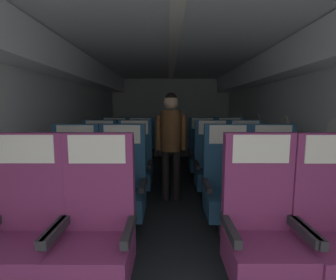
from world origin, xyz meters
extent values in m
cube|color=#23282D|center=(0.00, 3.27, -0.01)|extent=(3.46, 6.94, 0.02)
cube|color=silver|center=(-1.63, 3.27, 1.08)|extent=(0.08, 6.54, 2.17)
cube|color=silver|center=(1.63, 3.27, 1.08)|extent=(0.08, 6.54, 2.17)
cube|color=silver|center=(0.00, 3.27, 2.17)|extent=(3.34, 6.54, 0.06)
cube|color=#B6BBBB|center=(0.00, 6.56, 1.08)|extent=(3.34, 0.06, 2.17)
cube|color=silver|center=(-1.42, 3.27, 1.95)|extent=(0.35, 6.28, 0.36)
cube|color=silver|center=(1.42, 3.27, 1.95)|extent=(0.35, 6.28, 0.36)
cube|color=white|center=(0.00, 3.27, 2.13)|extent=(0.12, 5.89, 0.02)
cylinder|color=white|center=(1.59, 2.18, 1.13)|extent=(0.01, 0.26, 0.26)
cylinder|color=white|center=(1.59, 3.27, 1.13)|extent=(0.01, 0.26, 0.26)
cylinder|color=white|center=(1.59, 4.36, 1.13)|extent=(0.01, 0.26, 0.26)
cylinder|color=white|center=(1.59, 5.45, 1.13)|extent=(0.01, 0.26, 0.26)
cube|color=#7A2D60|center=(-1.07, 1.29, 0.35)|extent=(0.50, 0.47, 0.23)
cube|color=#7A2D60|center=(-1.07, 1.48, 0.83)|extent=(0.50, 0.08, 0.71)
cube|color=#28282D|center=(-0.83, 1.29, 0.56)|extent=(0.05, 0.40, 0.06)
cube|color=silver|center=(-1.07, 1.44, 1.07)|extent=(0.40, 0.01, 0.20)
cube|color=#7A2D60|center=(-0.57, 1.29, 0.35)|extent=(0.50, 0.47, 0.23)
cube|color=#7A2D60|center=(-0.57, 1.48, 0.83)|extent=(0.50, 0.08, 0.71)
cube|color=#28282D|center=(-0.33, 1.29, 0.56)|extent=(0.05, 0.40, 0.06)
cube|color=#28282D|center=(-0.81, 1.29, 0.56)|extent=(0.05, 0.40, 0.06)
cube|color=silver|center=(-0.57, 1.43, 1.07)|extent=(0.40, 0.01, 0.20)
cube|color=#7A2D60|center=(1.07, 1.47, 0.83)|extent=(0.50, 0.08, 0.71)
cube|color=#28282D|center=(0.84, 1.28, 0.56)|extent=(0.05, 0.40, 0.06)
cube|color=silver|center=(1.07, 1.43, 1.07)|extent=(0.40, 0.01, 0.20)
cube|color=#7A2D60|center=(0.58, 1.30, 0.35)|extent=(0.50, 0.47, 0.23)
cube|color=#7A2D60|center=(0.58, 1.49, 0.83)|extent=(0.50, 0.08, 0.71)
cube|color=#28282D|center=(0.81, 1.30, 0.56)|extent=(0.05, 0.40, 0.06)
cube|color=#28282D|center=(0.34, 1.30, 0.56)|extent=(0.05, 0.40, 0.06)
cube|color=silver|center=(0.58, 1.44, 1.07)|extent=(0.40, 0.01, 0.20)
cube|color=#38383D|center=(-1.07, 2.23, 0.12)|extent=(0.18, 0.17, 0.23)
cube|color=navy|center=(-1.07, 2.23, 0.35)|extent=(0.50, 0.47, 0.23)
cube|color=navy|center=(-1.07, 2.42, 0.83)|extent=(0.50, 0.08, 0.71)
cube|color=#28282D|center=(-0.83, 2.23, 0.56)|extent=(0.05, 0.40, 0.06)
cube|color=#28282D|center=(-1.31, 2.23, 0.56)|extent=(0.05, 0.40, 0.06)
cube|color=silver|center=(-1.07, 2.37, 1.07)|extent=(0.40, 0.01, 0.20)
cube|color=#38383D|center=(-0.57, 2.25, 0.12)|extent=(0.18, 0.17, 0.23)
cube|color=navy|center=(-0.57, 2.25, 0.35)|extent=(0.50, 0.47, 0.23)
cube|color=navy|center=(-0.57, 2.44, 0.83)|extent=(0.50, 0.08, 0.71)
cube|color=#28282D|center=(-0.33, 2.25, 0.56)|extent=(0.05, 0.40, 0.06)
cube|color=#28282D|center=(-0.81, 2.25, 0.56)|extent=(0.05, 0.40, 0.06)
cube|color=silver|center=(-0.57, 2.39, 1.07)|extent=(0.40, 0.01, 0.20)
cube|color=#38383D|center=(1.06, 2.24, 0.12)|extent=(0.18, 0.17, 0.23)
cube|color=navy|center=(1.06, 2.24, 0.35)|extent=(0.50, 0.47, 0.23)
cube|color=navy|center=(1.06, 2.43, 0.83)|extent=(0.50, 0.08, 0.71)
cube|color=#28282D|center=(1.30, 2.24, 0.56)|extent=(0.05, 0.40, 0.06)
cube|color=#28282D|center=(0.82, 2.24, 0.56)|extent=(0.05, 0.40, 0.06)
cube|color=silver|center=(1.06, 2.38, 1.07)|extent=(0.40, 0.01, 0.20)
cube|color=#38383D|center=(0.57, 2.23, 0.12)|extent=(0.18, 0.17, 0.23)
cube|color=navy|center=(0.57, 2.23, 0.35)|extent=(0.50, 0.47, 0.23)
cube|color=navy|center=(0.57, 2.43, 0.83)|extent=(0.50, 0.08, 0.71)
cube|color=#28282D|center=(0.81, 2.23, 0.56)|extent=(0.05, 0.40, 0.06)
cube|color=#28282D|center=(0.33, 2.23, 0.56)|extent=(0.05, 0.40, 0.06)
cube|color=silver|center=(0.57, 2.38, 1.07)|extent=(0.40, 0.01, 0.20)
cube|color=#38383D|center=(-1.08, 3.19, 0.12)|extent=(0.18, 0.17, 0.23)
cube|color=navy|center=(-1.08, 3.19, 0.35)|extent=(0.50, 0.47, 0.23)
cube|color=navy|center=(-1.08, 3.38, 0.83)|extent=(0.50, 0.08, 0.71)
cube|color=#28282D|center=(-0.84, 3.19, 0.56)|extent=(0.05, 0.40, 0.06)
cube|color=#28282D|center=(-1.31, 3.19, 0.56)|extent=(0.05, 0.40, 0.06)
cube|color=silver|center=(-1.08, 3.34, 1.07)|extent=(0.40, 0.01, 0.20)
cube|color=#38383D|center=(-0.56, 3.19, 0.12)|extent=(0.18, 0.17, 0.23)
cube|color=navy|center=(-0.56, 3.19, 0.35)|extent=(0.50, 0.47, 0.23)
cube|color=navy|center=(-0.56, 3.39, 0.83)|extent=(0.50, 0.08, 0.71)
cube|color=#28282D|center=(-0.33, 3.19, 0.56)|extent=(0.05, 0.40, 0.06)
cube|color=#28282D|center=(-0.80, 3.19, 0.56)|extent=(0.05, 0.40, 0.06)
cube|color=silver|center=(-0.56, 3.34, 1.07)|extent=(0.40, 0.01, 0.20)
cube|color=#38383D|center=(1.06, 3.20, 0.12)|extent=(0.18, 0.17, 0.23)
cube|color=navy|center=(1.06, 3.20, 0.35)|extent=(0.50, 0.47, 0.23)
cube|color=navy|center=(1.06, 3.39, 0.83)|extent=(0.50, 0.08, 0.71)
cube|color=#28282D|center=(1.30, 3.20, 0.56)|extent=(0.05, 0.40, 0.06)
cube|color=#28282D|center=(0.82, 3.20, 0.56)|extent=(0.05, 0.40, 0.06)
cube|color=silver|center=(1.06, 3.34, 1.07)|extent=(0.40, 0.01, 0.20)
cube|color=#38383D|center=(0.57, 3.17, 0.12)|extent=(0.18, 0.17, 0.23)
cube|color=navy|center=(0.57, 3.17, 0.35)|extent=(0.50, 0.47, 0.23)
cube|color=navy|center=(0.57, 3.37, 0.83)|extent=(0.50, 0.08, 0.71)
cube|color=#28282D|center=(0.81, 3.17, 0.56)|extent=(0.05, 0.40, 0.06)
cube|color=#28282D|center=(0.33, 3.17, 0.56)|extent=(0.05, 0.40, 0.06)
cube|color=silver|center=(0.57, 3.32, 1.07)|extent=(0.40, 0.01, 0.20)
cube|color=#38383D|center=(-1.06, 4.14, 0.12)|extent=(0.18, 0.17, 0.23)
cube|color=navy|center=(-1.06, 4.14, 0.35)|extent=(0.50, 0.47, 0.23)
cube|color=navy|center=(-1.06, 4.33, 0.83)|extent=(0.50, 0.08, 0.71)
cube|color=#28282D|center=(-0.82, 4.14, 0.56)|extent=(0.05, 0.40, 0.06)
cube|color=#28282D|center=(-1.30, 4.14, 0.56)|extent=(0.05, 0.40, 0.06)
cube|color=silver|center=(-1.06, 4.28, 1.07)|extent=(0.40, 0.01, 0.20)
cube|color=#38383D|center=(-0.58, 4.14, 0.12)|extent=(0.18, 0.17, 0.23)
cube|color=navy|center=(-0.58, 4.14, 0.35)|extent=(0.50, 0.47, 0.23)
cube|color=navy|center=(-0.58, 4.34, 0.83)|extent=(0.50, 0.08, 0.71)
cube|color=#28282D|center=(-0.34, 4.14, 0.56)|extent=(0.05, 0.40, 0.06)
cube|color=#28282D|center=(-0.82, 4.14, 0.56)|extent=(0.05, 0.40, 0.06)
cube|color=silver|center=(-0.58, 4.29, 1.07)|extent=(0.40, 0.01, 0.20)
cube|color=#38383D|center=(1.07, 4.15, 0.12)|extent=(0.18, 0.17, 0.23)
cube|color=navy|center=(1.07, 4.15, 0.35)|extent=(0.50, 0.47, 0.23)
cube|color=navy|center=(1.07, 4.35, 0.83)|extent=(0.50, 0.08, 0.71)
cube|color=#28282D|center=(1.31, 4.15, 0.56)|extent=(0.05, 0.40, 0.06)
cube|color=#28282D|center=(0.83, 4.15, 0.56)|extent=(0.05, 0.40, 0.06)
cube|color=silver|center=(1.07, 4.30, 1.07)|extent=(0.40, 0.01, 0.20)
cube|color=#38383D|center=(0.56, 4.15, 0.12)|extent=(0.18, 0.17, 0.23)
cube|color=navy|center=(0.56, 4.15, 0.35)|extent=(0.50, 0.47, 0.23)
cube|color=navy|center=(0.56, 4.35, 0.83)|extent=(0.50, 0.08, 0.71)
cube|color=#28282D|center=(0.80, 4.15, 0.56)|extent=(0.05, 0.40, 0.06)
cube|color=#28282D|center=(0.33, 4.15, 0.56)|extent=(0.05, 0.40, 0.06)
cube|color=silver|center=(0.56, 4.30, 1.07)|extent=(0.40, 0.01, 0.20)
cylinder|color=black|center=(-0.11, 3.25, 0.37)|extent=(0.11, 0.11, 0.74)
cylinder|color=black|center=(0.05, 3.25, 0.37)|extent=(0.11, 0.11, 0.74)
cylinder|color=brown|center=(-0.03, 3.25, 1.03)|extent=(0.28, 0.28, 0.58)
cylinder|color=brown|center=(-0.21, 3.25, 1.00)|extent=(0.07, 0.07, 0.49)
cylinder|color=brown|center=(0.15, 3.25, 1.00)|extent=(0.07, 0.07, 0.49)
sphere|color=tan|center=(-0.03, 3.25, 1.44)|extent=(0.21, 0.21, 0.21)
sphere|color=black|center=(-0.03, 3.25, 1.48)|extent=(0.18, 0.18, 0.18)
camera|label=1|loc=(-0.07, -0.24, 1.36)|focal=26.25mm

